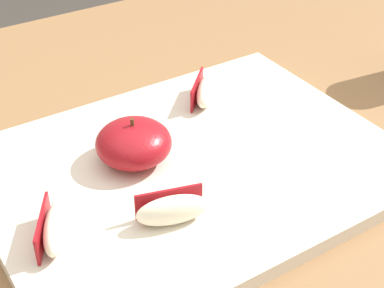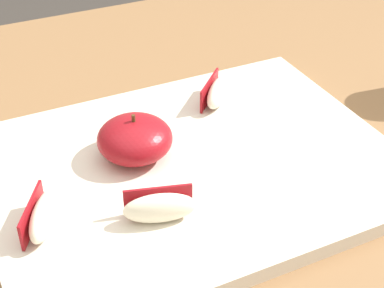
{
  "view_description": "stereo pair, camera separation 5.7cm",
  "coord_description": "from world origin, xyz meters",
  "px_view_note": "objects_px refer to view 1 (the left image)",
  "views": [
    {
      "loc": [
        -0.29,
        -0.45,
        1.14
      ],
      "look_at": [
        -0.04,
        -0.06,
        0.81
      ],
      "focal_mm": 54.96,
      "sensor_mm": 36.0,
      "label": 1
    },
    {
      "loc": [
        -0.24,
        -0.48,
        1.14
      ],
      "look_at": [
        -0.04,
        -0.06,
        0.81
      ],
      "focal_mm": 54.96,
      "sensor_mm": 36.0,
      "label": 2
    }
  ],
  "objects_px": {
    "apple_half_skin_up": "(134,143)",
    "apple_wedge_right": "(206,90)",
    "apple_wedge_front": "(172,209)",
    "cutting_board": "(192,167)",
    "apple_wedge_left": "(56,227)"
  },
  "relations": [
    {
      "from": "cutting_board",
      "to": "apple_wedge_front",
      "type": "height_order",
      "value": "apple_wedge_front"
    },
    {
      "from": "cutting_board",
      "to": "apple_wedge_right",
      "type": "distance_m",
      "value": 0.12
    },
    {
      "from": "apple_wedge_right",
      "to": "apple_wedge_left",
      "type": "bearing_deg",
      "value": -152.32
    },
    {
      "from": "apple_wedge_right",
      "to": "apple_wedge_front",
      "type": "relative_size",
      "value": 0.9
    },
    {
      "from": "apple_half_skin_up",
      "to": "apple_wedge_front",
      "type": "height_order",
      "value": "apple_half_skin_up"
    },
    {
      "from": "cutting_board",
      "to": "apple_wedge_front",
      "type": "bearing_deg",
      "value": -133.53
    },
    {
      "from": "apple_wedge_right",
      "to": "apple_wedge_front",
      "type": "xyz_separation_m",
      "value": [
        -0.14,
        -0.15,
        0.0
      ]
    },
    {
      "from": "apple_half_skin_up",
      "to": "apple_wedge_front",
      "type": "xyz_separation_m",
      "value": [
        -0.01,
        -0.1,
        -0.01
      ]
    },
    {
      "from": "cutting_board",
      "to": "apple_wedge_front",
      "type": "distance_m",
      "value": 0.09
    },
    {
      "from": "apple_half_skin_up",
      "to": "apple_wedge_left",
      "type": "xyz_separation_m",
      "value": [
        -0.11,
        -0.06,
        -0.01
      ]
    },
    {
      "from": "apple_half_skin_up",
      "to": "apple_wedge_front",
      "type": "relative_size",
      "value": 1.12
    },
    {
      "from": "cutting_board",
      "to": "apple_wedge_left",
      "type": "relative_size",
      "value": 6.16
    },
    {
      "from": "apple_wedge_left",
      "to": "apple_wedge_front",
      "type": "height_order",
      "value": "same"
    },
    {
      "from": "apple_half_skin_up",
      "to": "apple_wedge_right",
      "type": "distance_m",
      "value": 0.13
    },
    {
      "from": "apple_half_skin_up",
      "to": "apple_wedge_left",
      "type": "relative_size",
      "value": 1.14
    }
  ]
}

